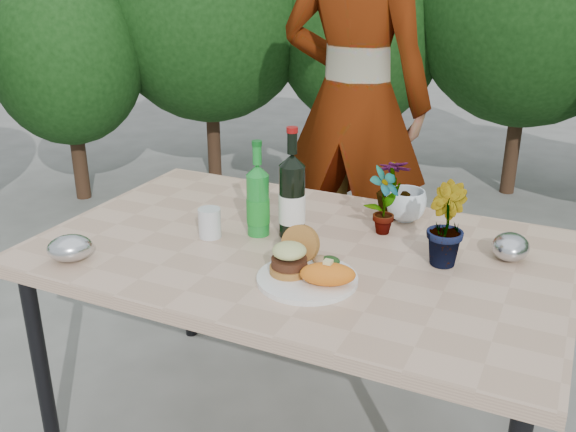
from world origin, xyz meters
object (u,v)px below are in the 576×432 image
at_px(patio_table, 299,263).
at_px(wine_bottle, 292,197).
at_px(dinner_plate, 307,279).
at_px(person, 354,102).

xyz_separation_m(patio_table, wine_bottle, (-0.06, 0.07, 0.19)).
relative_size(patio_table, dinner_plate, 5.71).
xyz_separation_m(patio_table, person, (-0.22, 1.10, 0.28)).
distance_m(dinner_plate, wine_bottle, 0.34).
relative_size(dinner_plate, wine_bottle, 0.79).
bearing_deg(person, dinner_plate, 105.20).
bearing_deg(wine_bottle, dinner_plate, -47.11).
xyz_separation_m(wine_bottle, person, (-0.17, 1.03, 0.09)).
xyz_separation_m(dinner_plate, wine_bottle, (-0.17, 0.27, 0.12)).
xyz_separation_m(patio_table, dinner_plate, (0.12, -0.20, 0.06)).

